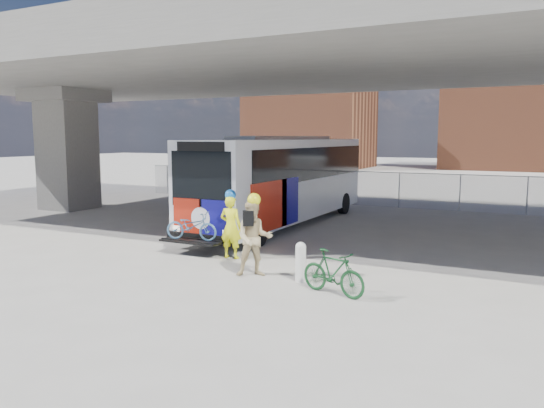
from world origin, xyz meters
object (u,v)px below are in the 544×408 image
Objects in this scene: bus at (284,174)px; cyclist_hivis at (231,225)px; bike_parked at (333,273)px; bollard at (301,260)px; cyclist_tan at (254,237)px.

bus reaches higher than cyclist_hivis.
bike_parked is at bearing 148.85° from cyclist_hivis.
bike_parked is (4.09, -2.15, -0.48)m from cyclist_hivis.
cyclist_tan is at bearing -177.30° from bollard.
bollard is (4.22, -7.78, -1.56)m from bus.
cyclist_hivis is (1.27, -6.33, -1.10)m from bus.
cyclist_tan is 1.26× the size of bike_parked.
cyclist_hivis is 2.23m from cyclist_tan.
bus is at bearing -82.02° from cyclist_hivis.
bus is at bearing 77.83° from cyclist_tan.
cyclist_tan is (1.64, -1.51, 0.03)m from cyclist_hivis.
bollard is 0.49× the size of cyclist_hivis.
cyclist_hivis is at bearing -78.67° from bus.
bollard is at bearing -29.83° from cyclist_tan.
cyclist_hivis is (-2.95, 1.45, 0.46)m from bollard.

